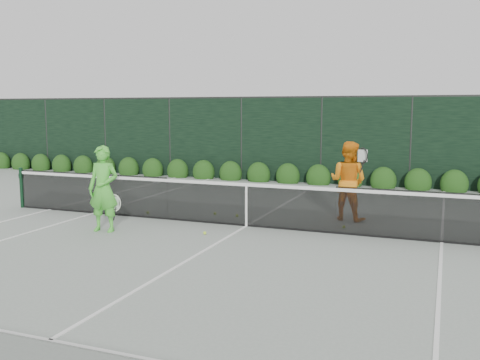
% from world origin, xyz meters
% --- Properties ---
extents(ground, '(80.00, 80.00, 0.00)m').
position_xyz_m(ground, '(0.00, 0.00, 0.00)').
color(ground, gray).
rests_on(ground, ground).
extents(tennis_net, '(12.90, 0.10, 1.07)m').
position_xyz_m(tennis_net, '(-0.02, 0.00, 0.53)').
color(tennis_net, '#11341D').
rests_on(tennis_net, ground).
extents(player_woman, '(0.72, 0.52, 1.85)m').
position_xyz_m(player_woman, '(-2.69, -1.55, 0.92)').
color(player_woman, '#4FCA3B').
rests_on(player_woman, ground).
extents(player_man, '(1.06, 0.92, 1.87)m').
position_xyz_m(player_man, '(1.99, 1.53, 0.93)').
color(player_man, orange).
rests_on(player_man, ground).
extents(court_lines, '(11.03, 23.83, 0.01)m').
position_xyz_m(court_lines, '(0.00, 0.00, 0.01)').
color(court_lines, white).
rests_on(court_lines, ground).
extents(windscreen_fence, '(32.00, 21.07, 3.06)m').
position_xyz_m(windscreen_fence, '(0.00, -2.71, 1.51)').
color(windscreen_fence, black).
rests_on(windscreen_fence, ground).
extents(hedge_row, '(31.66, 0.65, 0.94)m').
position_xyz_m(hedge_row, '(-0.00, 7.15, 0.23)').
color(hedge_row, '#11370F').
rests_on(hedge_row, ground).
extents(tennis_balls, '(4.96, 2.05, 0.07)m').
position_xyz_m(tennis_balls, '(-0.61, 0.36, 0.03)').
color(tennis_balls, '#C8F336').
rests_on(tennis_balls, ground).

